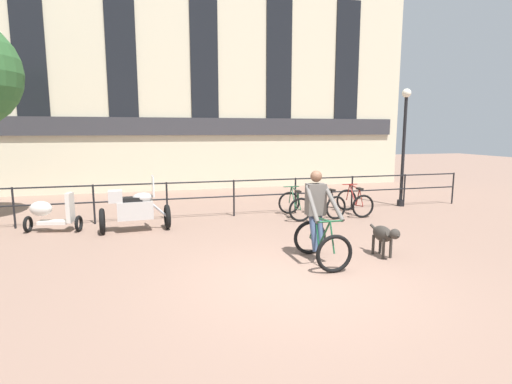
{
  "coord_description": "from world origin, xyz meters",
  "views": [
    {
      "loc": [
        -2.34,
        -5.83,
        2.44
      ],
      "look_at": [
        0.02,
        2.86,
        1.05
      ],
      "focal_mm": 28.0,
      "sensor_mm": 36.0,
      "label": 1
    }
  ],
  "objects_px": {
    "dog": "(384,235)",
    "parked_bicycle_near_lamp": "(295,205)",
    "parked_bicycle_mid_left": "(325,204)",
    "parked_scooter": "(51,213)",
    "street_lamp": "(404,141)",
    "parked_bicycle_mid_right": "(354,202)",
    "cyclist_with_bike": "(319,221)",
    "parked_motorcycle": "(135,209)"
  },
  "relations": [
    {
      "from": "parked_motorcycle",
      "to": "parked_bicycle_near_lamp",
      "type": "relative_size",
      "value": 1.47
    },
    {
      "from": "cyclist_with_bike",
      "to": "parked_scooter",
      "type": "bearing_deg",
      "value": 146.08
    },
    {
      "from": "parked_scooter",
      "to": "dog",
      "type": "bearing_deg",
      "value": -108.07
    },
    {
      "from": "cyclist_with_bike",
      "to": "parked_bicycle_mid_left",
      "type": "distance_m",
      "value": 4.11
    },
    {
      "from": "cyclist_with_bike",
      "to": "parked_bicycle_mid_left",
      "type": "bearing_deg",
      "value": 63.81
    },
    {
      "from": "parked_motorcycle",
      "to": "parked_bicycle_near_lamp",
      "type": "bearing_deg",
      "value": -88.25
    },
    {
      "from": "dog",
      "to": "parked_motorcycle",
      "type": "relative_size",
      "value": 0.54
    },
    {
      "from": "parked_bicycle_mid_left",
      "to": "parked_bicycle_mid_right",
      "type": "xyz_separation_m",
      "value": [
        0.94,
        -0.0,
        0.0
      ]
    },
    {
      "from": "dog",
      "to": "parked_bicycle_near_lamp",
      "type": "distance_m",
      "value": 3.81
    },
    {
      "from": "parked_bicycle_mid_left",
      "to": "parked_bicycle_mid_right",
      "type": "height_order",
      "value": "same"
    },
    {
      "from": "parked_bicycle_mid_left",
      "to": "parked_scooter",
      "type": "distance_m",
      "value": 7.2
    },
    {
      "from": "cyclist_with_bike",
      "to": "dog",
      "type": "relative_size",
      "value": 1.89
    },
    {
      "from": "dog",
      "to": "street_lamp",
      "type": "relative_size",
      "value": 0.24
    },
    {
      "from": "dog",
      "to": "parked_bicycle_mid_right",
      "type": "height_order",
      "value": "parked_bicycle_mid_right"
    },
    {
      "from": "parked_bicycle_near_lamp",
      "to": "dog",
      "type": "bearing_deg",
      "value": 99.42
    },
    {
      "from": "parked_scooter",
      "to": "cyclist_with_bike",
      "type": "bearing_deg",
      "value": -112.78
    },
    {
      "from": "cyclist_with_bike",
      "to": "parked_motorcycle",
      "type": "distance_m",
      "value": 4.69
    },
    {
      "from": "parked_bicycle_near_lamp",
      "to": "street_lamp",
      "type": "height_order",
      "value": "street_lamp"
    },
    {
      "from": "parked_bicycle_near_lamp",
      "to": "parked_scooter",
      "type": "relative_size",
      "value": 0.86
    },
    {
      "from": "parked_bicycle_mid_right",
      "to": "parked_scooter",
      "type": "height_order",
      "value": "parked_scooter"
    },
    {
      "from": "parked_motorcycle",
      "to": "parked_scooter",
      "type": "relative_size",
      "value": 1.26
    },
    {
      "from": "parked_motorcycle",
      "to": "parked_bicycle_mid_left",
      "type": "distance_m",
      "value": 5.27
    },
    {
      "from": "dog",
      "to": "street_lamp",
      "type": "xyz_separation_m",
      "value": [
        3.54,
        4.54,
        1.67
      ]
    },
    {
      "from": "cyclist_with_bike",
      "to": "street_lamp",
      "type": "distance_m",
      "value": 6.7
    },
    {
      "from": "parked_bicycle_mid_left",
      "to": "parked_scooter",
      "type": "xyz_separation_m",
      "value": [
        -7.2,
        0.03,
        0.1
      ]
    },
    {
      "from": "parked_motorcycle",
      "to": "parked_bicycle_near_lamp",
      "type": "xyz_separation_m",
      "value": [
        4.31,
        0.43,
        -0.2
      ]
    },
    {
      "from": "parked_bicycle_mid_left",
      "to": "street_lamp",
      "type": "height_order",
      "value": "street_lamp"
    },
    {
      "from": "parked_bicycle_mid_left",
      "to": "street_lamp",
      "type": "bearing_deg",
      "value": -175.32
    },
    {
      "from": "dog",
      "to": "parked_bicycle_mid_left",
      "type": "bearing_deg",
      "value": 78.04
    },
    {
      "from": "parked_bicycle_near_lamp",
      "to": "street_lamp",
      "type": "xyz_separation_m",
      "value": [
        3.97,
        0.75,
        1.76
      ]
    },
    {
      "from": "cyclist_with_bike",
      "to": "dog",
      "type": "bearing_deg",
      "value": -5.52
    },
    {
      "from": "street_lamp",
      "to": "dog",
      "type": "bearing_deg",
      "value": -127.97
    },
    {
      "from": "parked_bicycle_mid_left",
      "to": "parked_scooter",
      "type": "relative_size",
      "value": 0.9
    },
    {
      "from": "parked_motorcycle",
      "to": "street_lamp",
      "type": "bearing_deg",
      "value": -85.86
    },
    {
      "from": "parked_motorcycle",
      "to": "street_lamp",
      "type": "relative_size",
      "value": 0.45
    },
    {
      "from": "street_lamp",
      "to": "parked_bicycle_mid_left",
      "type": "bearing_deg",
      "value": -166.08
    },
    {
      "from": "parked_bicycle_near_lamp",
      "to": "parked_scooter",
      "type": "distance_m",
      "value": 6.26
    },
    {
      "from": "parked_bicycle_mid_right",
      "to": "parked_scooter",
      "type": "xyz_separation_m",
      "value": [
        -8.14,
        0.03,
        0.1
      ]
    },
    {
      "from": "parked_scooter",
      "to": "street_lamp",
      "type": "bearing_deg",
      "value": -74.29
    },
    {
      "from": "parked_scooter",
      "to": "parked_bicycle_mid_left",
      "type": "bearing_deg",
      "value": -78.57
    },
    {
      "from": "parked_bicycle_mid_left",
      "to": "parked_bicycle_mid_right",
      "type": "distance_m",
      "value": 0.94
    },
    {
      "from": "cyclist_with_bike",
      "to": "parked_bicycle_mid_left",
      "type": "relative_size",
      "value": 1.41
    }
  ]
}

